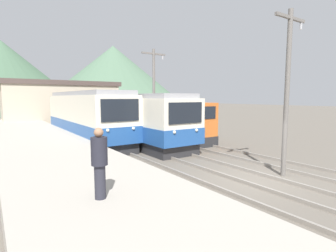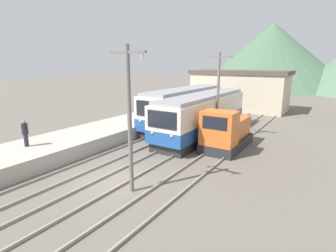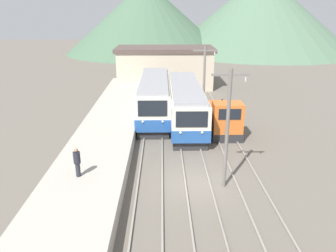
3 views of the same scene
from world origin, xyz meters
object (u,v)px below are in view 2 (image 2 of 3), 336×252
at_px(commuter_train_left, 185,109).
at_px(shunting_locomotive, 226,133).
at_px(catenary_mast_near, 130,115).
at_px(commuter_train_center, 203,116).
at_px(person_on_platform, 25,132).
at_px(catenary_mast_mid, 218,94).

relative_size(commuter_train_left, shunting_locomotive, 2.32).
bearing_deg(catenary_mast_near, shunting_locomotive, 80.38).
distance_m(commuter_train_center, catenary_mast_near, 11.54).
xyz_separation_m(commuter_train_center, person_on_platform, (-6.74, -11.67, 0.23)).
bearing_deg(catenary_mast_mid, person_on_platform, -126.76).
distance_m(commuter_train_left, catenary_mast_mid, 5.36).
distance_m(commuter_train_center, person_on_platform, 13.48).
xyz_separation_m(commuter_train_left, shunting_locomotive, (5.80, -4.29, -0.55)).
relative_size(shunting_locomotive, catenary_mast_mid, 0.75).
distance_m(catenary_mast_near, person_on_platform, 8.47).
height_order(shunting_locomotive, catenary_mast_mid, catenary_mast_mid).
height_order(commuter_train_center, person_on_platform, commuter_train_center).
distance_m(commuter_train_center, shunting_locomotive, 3.90).
xyz_separation_m(catenary_mast_near, catenary_mast_mid, (0.00, 10.62, 0.00)).
relative_size(commuter_train_center, catenary_mast_near, 1.86).
bearing_deg(commuter_train_center, person_on_platform, -120.02).
bearing_deg(catenary_mast_mid, commuter_train_left, 150.20).
bearing_deg(shunting_locomotive, catenary_mast_near, -99.62).
bearing_deg(person_on_platform, commuter_train_center, 59.98).
height_order(commuter_train_center, catenary_mast_mid, catenary_mast_mid).
relative_size(commuter_train_left, catenary_mast_mid, 1.74).
bearing_deg(shunting_locomotive, person_on_platform, -136.58).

